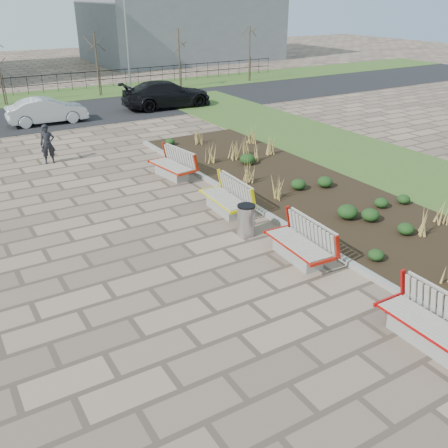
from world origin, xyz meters
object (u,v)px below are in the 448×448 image
bench_d (171,164)px  car_black (167,94)px  pedestrian (48,144)px  bench_b (298,242)px  bench_c (225,197)px  lamp_east (128,47)px  bench_a (429,322)px  litter_bin (246,221)px  car_silver (47,111)px

bench_d → car_black: size_ratio=0.39×
bench_d → pedestrian: 5.36m
pedestrian → car_black: bearing=51.7°
bench_b → bench_c: (0.00, 3.62, 0.00)m
lamp_east → pedestrian: bearing=-123.8°
bench_a → bench_b: size_ratio=1.00×
lamp_east → bench_a: bearing=-100.1°
car_black → bench_c: bearing=163.5°
bench_b → litter_bin: 1.90m
bench_c → car_black: bearing=73.5°
bench_c → bench_a: bearing=-87.6°
bench_a → litter_bin: bench_a is taller
bench_c → lamp_east: lamp_east is taller
bench_a → car_silver: bearing=95.3°
bench_c → car_silver: 14.94m
bench_a → bench_d: bearing=90.5°
car_black → lamp_east: (-0.23, 5.29, 2.24)m
bench_b → lamp_east: size_ratio=0.35×
bench_a → bench_d: size_ratio=1.00×
bench_d → litter_bin: (-0.35, -5.58, -0.05)m
car_black → lamp_east: size_ratio=0.89×
bench_c → bench_d: same height
bench_d → litter_bin: size_ratio=2.33×
litter_bin → car_silver: bearing=95.3°
lamp_east → bench_c: bearing=-103.7°
bench_d → car_silver: size_ratio=0.52×
bench_b → bench_d: (0.00, 7.45, 0.00)m
bench_b → bench_c: size_ratio=1.00×
bench_c → litter_bin: size_ratio=2.33×
car_silver → litter_bin: bearing=-172.5°
bench_d → car_silver: car_silver is taller
bench_b → bench_c: same height
pedestrian → car_silver: size_ratio=0.39×
litter_bin → pedestrian: size_ratio=0.57×
bench_b → bench_a: bearing=-86.8°
car_silver → pedestrian: bearing=169.3°
bench_a → pedestrian: 15.89m
bench_b → pedestrian: size_ratio=1.34×
litter_bin → car_silver: car_silver is taller
bench_c → car_black: car_black is taller
bench_a → bench_d: 11.43m
litter_bin → lamp_east: bearing=76.5°
bench_a → pedestrian: size_ratio=1.34×
bench_a → car_silver: (-1.89, 22.41, 0.18)m
bench_a → bench_b: bearing=90.5°
bench_a → bench_c: bearing=90.5°
bench_c → litter_bin: bearing=-99.0°
bench_c → bench_b: bearing=-87.6°
bench_a → bench_c: same height
bench_c → car_silver: bearing=99.6°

